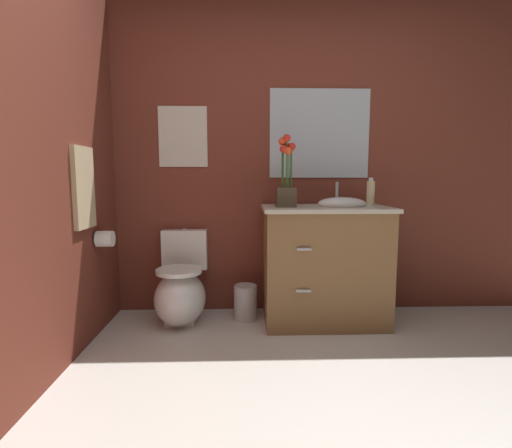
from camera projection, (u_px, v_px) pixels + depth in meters
The scene contains 11 objects.
wall_back at pixel (310, 159), 3.11m from camera, with size 4.27×0.05×2.50m, color maroon.
wall_left at pixel (20, 146), 1.81m from camera, with size 0.05×4.95×2.50m, color maroon.
toilet at pixel (181, 291), 2.91m from camera, with size 0.38×0.59×0.69m.
vanity_cabinet at pixel (325, 263), 2.89m from camera, with size 0.94×0.56×1.07m.
flower_vase at pixel (286, 179), 2.77m from camera, with size 0.14×0.14×0.52m.
soap_bottle at pixel (371, 193), 2.92m from camera, with size 0.06×0.06×0.21m.
trash_bin at pixel (245, 302), 2.97m from camera, with size 0.18×0.18×0.27m.
wall_poster at pixel (183, 137), 3.03m from camera, with size 0.38×0.01×0.47m, color beige.
wall_mirror at pixel (319, 134), 3.06m from camera, with size 0.80×0.01×0.70m, color #B2BCC6.
hanging_towel at pixel (84, 188), 2.43m from camera, with size 0.03×0.28×0.52m, color tan.
toilet_paper_roll at pixel (105, 239), 2.64m from camera, with size 0.11×0.11×0.11m, color white.
Camera 1 is at (-0.34, -1.34, 1.11)m, focal length 26.80 mm.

